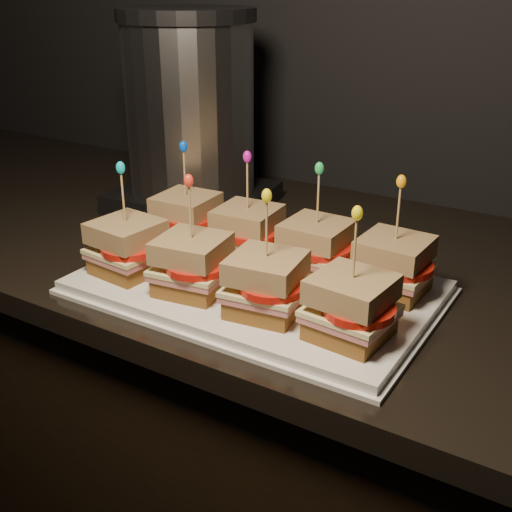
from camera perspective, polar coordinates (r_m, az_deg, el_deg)
The scene contains 64 objects.
cabinet at distance 1.26m, azimuth 2.81°, elevation -18.83°, with size 2.56×0.64×0.84m, color black.
granite_slab at distance 1.02m, azimuth 3.29°, elevation -0.30°, with size 2.60×0.68×0.03m, color black.
platter at distance 0.87m, azimuth 0.00°, elevation -2.78°, with size 0.46×0.29×0.02m, color white.
platter_rim at distance 0.87m, azimuth 0.00°, elevation -3.14°, with size 0.47×0.30×0.01m, color white.
sandwich_0_bread_bot at distance 1.00m, azimuth -6.12°, elevation 1.96°, with size 0.08×0.08×0.02m, color #5D3212.
sandwich_0_ham at distance 0.99m, azimuth -6.16°, elevation 2.78°, with size 0.09×0.09×0.01m, color #CD6D6D.
sandwich_0_cheese at distance 0.99m, azimuth -6.18°, elevation 3.16°, with size 0.09×0.09×0.01m, color #FAEB9C.
sandwich_0_tomato at distance 0.97m, azimuth -5.85°, elevation 3.34°, with size 0.08×0.08×0.01m, color red.
sandwich_0_bread_top at distance 0.98m, azimuth -6.25°, elevation 4.59°, with size 0.08×0.08×0.03m, color brown.
sandwich_0_pick at distance 0.97m, azimuth -6.36°, elevation 7.07°, with size 0.00×0.00×0.09m, color tan.
sandwich_0_frill at distance 0.95m, azimuth -6.48°, elevation 9.66°, with size 0.01×0.01×0.02m, color blue.
sandwich_1_bread_bot at distance 0.94m, azimuth -0.74°, elevation 0.66°, with size 0.08×0.08×0.02m, color #5D3212.
sandwich_1_ham at distance 0.93m, azimuth -0.75°, elevation 1.53°, with size 0.09×0.09×0.01m, color #CD6D6D.
sandwich_1_cheese at distance 0.93m, azimuth -0.75°, elevation 1.93°, with size 0.09×0.09×0.01m, color #FAEB9C.
sandwich_1_tomato at distance 0.92m, azimuth -0.32°, elevation 2.10°, with size 0.08×0.08×0.01m, color red.
sandwich_1_bread_top at distance 0.92m, azimuth -0.76°, elevation 3.44°, with size 0.08×0.08×0.03m, color brown.
sandwich_1_pick at distance 0.91m, azimuth -0.77°, elevation 6.07°, with size 0.00×0.00×0.09m, color tan.
sandwich_1_frill at distance 0.89m, azimuth -0.79°, elevation 8.82°, with size 0.01×0.01×0.02m, color #CB129D.
sandwich_2_bread_bot at distance 0.89m, azimuth 5.30°, elevation -0.80°, with size 0.08×0.08×0.02m, color #5D3212.
sandwich_2_ham at distance 0.88m, azimuth 5.33°, elevation 0.10°, with size 0.09×0.09×0.01m, color #CD6D6D.
sandwich_2_cheese at distance 0.88m, azimuth 5.35°, elevation 0.52°, with size 0.09×0.09×0.01m, color #FAEB9C.
sandwich_2_tomato at distance 0.87m, azimuth 5.90°, elevation 0.68°, with size 0.08×0.08×0.01m, color red.
sandwich_2_bread_top at distance 0.87m, azimuth 5.42°, elevation 2.11°, with size 0.08×0.08×0.03m, color brown.
sandwich_2_pick at distance 0.85m, azimuth 5.53°, elevation 4.87°, with size 0.00×0.00×0.09m, color tan.
sandwich_2_frill at distance 0.84m, azimuth 5.65°, elevation 7.77°, with size 0.01×0.01×0.02m, color green.
sandwich_3_bread_bot at distance 0.85m, azimuth 11.96°, elevation -2.41°, with size 0.08×0.08×0.02m, color #5D3212.
sandwich_3_ham at distance 0.84m, azimuth 12.05°, elevation -1.47°, with size 0.09×0.09×0.01m, color #CD6D6D.
sandwich_3_cheese at distance 0.84m, azimuth 12.09°, elevation -1.04°, with size 0.09×0.09×0.01m, color #FAEB9C.
sandwich_3_tomato at distance 0.83m, azimuth 12.76°, elevation -0.89°, with size 0.08×0.08×0.01m, color red.
sandwich_3_bread_top at distance 0.83m, azimuth 12.24°, elevation 0.60°, with size 0.08×0.08×0.03m, color brown.
sandwich_3_pick at distance 0.81m, azimuth 12.51°, elevation 3.46°, with size 0.00×0.00×0.09m, color tan.
sandwich_3_frill at distance 0.80m, azimuth 12.79°, elevation 6.49°, with size 0.01×0.01×0.02m, color #FA9B0C.
sandwich_4_bread_bot at distance 0.90m, azimuth -11.23°, elevation -0.72°, with size 0.08×0.08×0.02m, color #5D3212.
sandwich_4_ham at distance 0.90m, azimuth -11.31°, elevation 0.17°, with size 0.09×0.09×0.01m, color #CD6D6D.
sandwich_4_cheese at distance 0.89m, azimuth -11.34°, elevation 0.58°, with size 0.09×0.09×0.01m, color #FAEB9C.
sandwich_4_tomato at distance 0.88m, azimuth -11.07°, elevation 0.74°, with size 0.08×0.08×0.01m, color red.
sandwich_4_bread_top at distance 0.89m, azimuth -11.48°, elevation 2.14°, with size 0.08×0.08×0.03m, color brown.
sandwich_4_pick at distance 0.87m, azimuth -11.71°, elevation 4.85°, with size 0.00×0.00×0.09m, color tan.
sandwich_4_frill at distance 0.86m, azimuth -11.96°, elevation 7.69°, with size 0.01×0.01×0.02m, color #0BADB4.
sandwich_5_bread_bot at distance 0.84m, azimuth -5.62°, elevation -2.37°, with size 0.08×0.08×0.02m, color #5D3212.
sandwich_5_ham at distance 0.83m, azimuth -5.66°, elevation -1.42°, with size 0.09×0.09×0.01m, color #CD6D6D.
sandwich_5_cheese at distance 0.83m, azimuth -5.68°, elevation -0.98°, with size 0.09×0.09×0.01m, color #FAEB9C.
sandwich_5_tomato at distance 0.81m, azimuth -5.28°, elevation -0.83°, with size 0.08×0.08×0.01m, color red.
sandwich_5_bread_top at distance 0.82m, azimuth -5.75°, elevation 0.69°, with size 0.08×0.08×0.03m, color brown.
sandwich_5_pick at distance 0.80m, azimuth -5.88°, elevation 3.60°, with size 0.00×0.00×0.09m, color tan.
sandwich_5_frill at distance 0.79m, azimuth -6.01°, elevation 6.67°, with size 0.01×0.01×0.02m, color red.
sandwich_6_bread_bot at distance 0.78m, azimuth 0.89°, elevation -4.24°, with size 0.08×0.08×0.02m, color #5D3212.
sandwich_6_ham at distance 0.78m, azimuth 0.90°, elevation -3.24°, with size 0.09×0.09×0.01m, color #CD6D6D.
sandwich_6_cheese at distance 0.77m, azimuth 0.90°, elevation -2.77°, with size 0.09×0.09×0.01m, color #FAEB9C.
sandwich_6_tomato at distance 0.76m, azimuth 1.45°, elevation -2.65°, with size 0.08×0.08×0.01m, color red.
sandwich_6_bread_top at distance 0.76m, azimuth 0.91°, elevation -1.01°, with size 0.08×0.08×0.03m, color brown.
sandwich_6_pick at distance 0.74m, azimuth 0.94°, elevation 2.08°, with size 0.00×0.00×0.09m, color tan.
sandwich_6_frill at distance 0.73m, azimuth 0.96°, elevation 5.38°, with size 0.01×0.01×0.02m, color yellow.
sandwich_7_bread_bot at distance 0.74m, azimuth 8.31°, elevation -6.30°, with size 0.08×0.08×0.02m, color #5D3212.
sandwich_7_ham at distance 0.73m, azimuth 8.38°, elevation -5.26°, with size 0.09×0.09×0.01m, color #CD6D6D.
sandwich_7_cheese at distance 0.73m, azimuth 8.42°, elevation -4.77°, with size 0.09×0.09×0.01m, color #FAEB9C.
sandwich_7_tomato at distance 0.72m, azimuth 9.13°, elevation -4.67°, with size 0.08×0.08×0.01m, color red.
sandwich_7_bread_top at distance 0.72m, azimuth 8.54°, elevation -2.93°, with size 0.08×0.08×0.03m, color brown.
sandwich_7_pick at distance 0.70m, azimuth 8.75°, elevation 0.31°, with size 0.00×0.00×0.09m, color tan.
sandwich_7_frill at distance 0.68m, azimuth 8.99°, elevation 3.79°, with size 0.01×0.01×0.02m, color yellow.
appliance_base at distance 1.20m, azimuth -5.56°, elevation 5.22°, with size 0.27×0.22×0.03m, color #262628.
appliance_body at distance 1.16m, azimuth -5.88°, elevation 12.83°, with size 0.22×0.22×0.29m, color silver.
appliance_lid at distance 1.15m, azimuth -6.22°, elevation 20.56°, with size 0.24×0.24×0.02m, color #262628.
appliance at distance 1.17m, azimuth -5.87°, elevation 12.56°, with size 0.27×0.22×0.35m, color silver, non-canonical shape.
Camera 1 is at (-0.27, 0.85, 1.27)m, focal length 45.00 mm.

